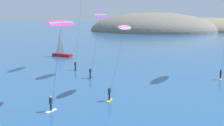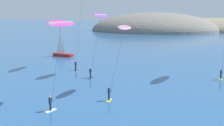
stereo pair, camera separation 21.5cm
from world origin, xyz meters
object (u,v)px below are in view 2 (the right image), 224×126
object	(u,v)px
kitesurfer_pink	(123,34)
sailboat_near	(64,54)
kitesurfer_white	(81,3)
kitesurfer_magenta	(60,28)
kitesurfer_purple	(100,20)

from	to	relation	value
kitesurfer_pink	sailboat_near	bearing A→B (deg)	128.08
kitesurfer_white	kitesurfer_pink	distance (m)	18.84
kitesurfer_pink	kitesurfer_white	bearing A→B (deg)	127.22
kitesurfer_magenta	kitesurfer_purple	bearing A→B (deg)	91.16
kitesurfer_magenta	kitesurfer_white	bearing A→B (deg)	104.30
kitesurfer_white	kitesurfer_purple	distance (m)	8.07
sailboat_near	kitesurfer_magenta	bearing A→B (deg)	-66.37
kitesurfer_white	sailboat_near	bearing A→B (deg)	129.27
kitesurfer_pink	kitesurfer_purple	world-z (taller)	kitesurfer_purple
kitesurfer_pink	kitesurfer_magenta	bearing A→B (deg)	-128.54
sailboat_near	kitesurfer_white	xyz separation A→B (m)	(8.48, -10.37, 11.39)
kitesurfer_white	kitesurfer_purple	size ratio (longest dim) A/B	1.30
kitesurfer_white	kitesurfer_magenta	xyz separation A→B (m)	(5.49, -21.56, -3.38)
kitesurfer_purple	sailboat_near	bearing A→B (deg)	130.80
kitesurfer_purple	kitesurfer_pink	bearing A→B (deg)	-57.14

